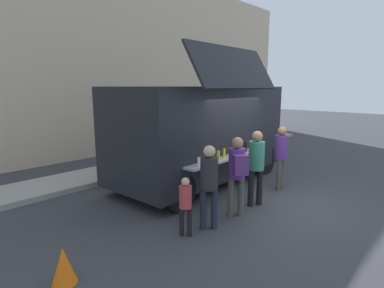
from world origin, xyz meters
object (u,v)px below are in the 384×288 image
Objects in this scene: customer_front_ordering at (256,162)px; customer_rear_waiting at (209,180)px; food_truck_main at (201,131)px; customer_extra_browsing at (281,152)px; child_near_queue at (185,201)px; trash_bin at (226,140)px; customer_mid_with_backpack at (237,169)px; traffic_cone_orange at (64,265)px.

customer_front_ordering is 1.06× the size of customer_rear_waiting.
customer_front_ordering reaches higher than customer_rear_waiting.
customer_front_ordering is (-0.53, -2.18, -0.46)m from food_truck_main.
customer_extra_browsing is at bearing -47.34° from customer_rear_waiting.
food_truck_main is 3.29× the size of customer_rear_waiting.
child_near_queue is (-0.53, 0.13, -0.33)m from customer_rear_waiting.
trash_bin is 0.51× the size of customer_rear_waiting.
food_truck_main is 2.31m from customer_extra_browsing.
customer_front_ordering is at bearing -48.87° from customer_mid_with_backpack.
customer_rear_waiting is (2.74, -0.40, 0.74)m from traffic_cone_orange.
trash_bin is 0.75× the size of child_near_queue.
traffic_cone_orange is 0.32× the size of customer_rear_waiting.
trash_bin is 0.49× the size of customer_mid_with_backpack.
customer_mid_with_backpack is (-5.67, -4.54, 0.64)m from trash_bin.
traffic_cone_orange is at bearing -156.25° from trash_bin.
food_truck_main reaches higher than trash_bin.
food_truck_main is 2.64m from customer_mid_with_backpack.
customer_rear_waiting is at bearing 79.03° from customer_extra_browsing.
customer_mid_with_backpack is (3.62, -0.46, 0.80)m from traffic_cone_orange.
customer_extra_browsing is (5.94, -0.28, 0.77)m from traffic_cone_orange.
traffic_cone_orange is 2.87m from customer_rear_waiting.
customer_extra_browsing is 1.52× the size of child_near_queue.
food_truck_main is 5.43m from traffic_cone_orange.
customer_mid_with_backpack and customer_extra_browsing have the same top height.
customer_front_ordering reaches higher than traffic_cone_orange.
customer_mid_with_backpack is at bearing -52.95° from customer_rear_waiting.
customer_extra_browsing is (1.49, 0.13, -0.03)m from customer_front_ordering.
traffic_cone_orange is 2.27m from child_near_queue.
child_near_queue is at bearing 76.76° from customer_extra_browsing.
traffic_cone_orange is 0.31× the size of customer_mid_with_backpack.
customer_front_ordering is 2.27m from child_near_queue.
customer_rear_waiting is (-1.71, 0.01, -0.06)m from customer_front_ordering.
customer_mid_with_backpack is (-0.83, -0.04, -0.00)m from customer_front_ordering.
trash_bin is 0.49× the size of customer_extra_browsing.
customer_extra_browsing is 3.74m from child_near_queue.
customer_mid_with_backpack reaches higher than customer_rear_waiting.
traffic_cone_orange is at bearing 111.10° from customer_front_ordering.
customer_extra_browsing is (2.32, 0.18, -0.03)m from customer_mid_with_backpack.
customer_rear_waiting is at bearing -138.18° from food_truck_main.
customer_mid_with_backpack is 1.00× the size of customer_extra_browsing.
food_truck_main is at bearing 11.95° from customer_extra_browsing.
customer_mid_with_backpack is 1.03× the size of customer_rear_waiting.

